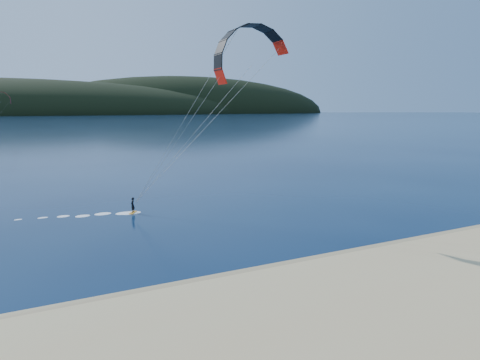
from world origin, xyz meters
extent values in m
plane|color=#061732|center=(0.00, 0.00, 0.00)|extent=(1800.00, 1800.00, 0.00)
cube|color=#957B56|center=(0.00, 4.50, 0.05)|extent=(220.00, 2.50, 0.10)
ellipsoid|color=black|center=(-50.00, 720.00, 0.00)|extent=(840.00, 280.00, 110.00)
ellipsoid|color=black|center=(260.00, 760.00, 0.00)|extent=(600.00, 240.00, 140.00)
cube|color=orange|center=(-1.51, 23.47, 0.04)|extent=(0.96, 1.24, 0.07)
imported|color=black|center=(-1.51, 23.47, 0.82)|extent=(0.59, 0.65, 1.49)
cylinder|color=gray|center=(3.53, 20.19, 7.51)|extent=(0.02, 0.02, 17.12)
camera|label=1|loc=(-9.30, -16.50, 10.13)|focal=31.00mm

